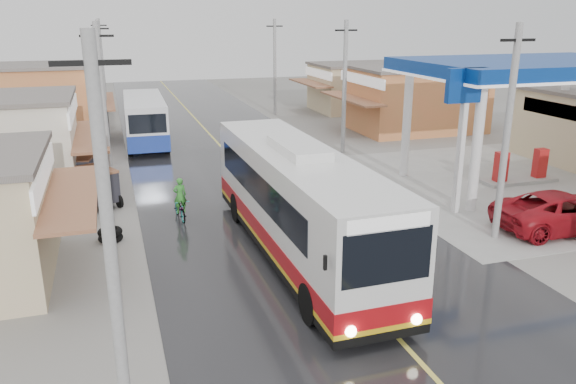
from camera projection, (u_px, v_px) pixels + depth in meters
name	position (u px, v px, depth m)	size (l,w,h in m)	color
ground	(326.00, 261.00, 19.67)	(120.00, 120.00, 0.00)	slate
road	(234.00, 160.00, 33.30)	(12.00, 90.00, 0.02)	black
centre_line	(234.00, 160.00, 33.30)	(0.15, 90.00, 0.01)	#D8CC4C
shopfronts_left	(1.00, 165.00, 32.26)	(11.00, 44.00, 5.20)	#C3B485
shopfronts_right	(480.00, 154.00, 34.93)	(11.00, 44.00, 4.80)	beige
utility_poles_left	(111.00, 166.00, 32.19)	(1.60, 50.00, 8.00)	gray
utility_poles_right	(343.00, 152.00, 35.34)	(1.60, 36.00, 8.00)	gray
coach_bus	(297.00, 203.00, 19.60)	(3.07, 13.14, 4.09)	silver
second_bus	(145.00, 119.00, 37.17)	(2.76, 9.35, 3.08)	silver
jeepney	(563.00, 211.00, 22.30)	(2.58, 5.59, 1.55)	maroon
cyclist	(180.00, 206.00, 23.51)	(0.77, 1.77, 1.85)	black
tricycle_near	(81.00, 169.00, 27.72)	(1.85, 2.43, 1.67)	#26262D
tricycle_far	(96.00, 185.00, 25.07)	(2.27, 2.49, 1.73)	#26262D
tyre_stack	(110.00, 235.00, 21.37)	(0.93, 0.93, 0.48)	black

